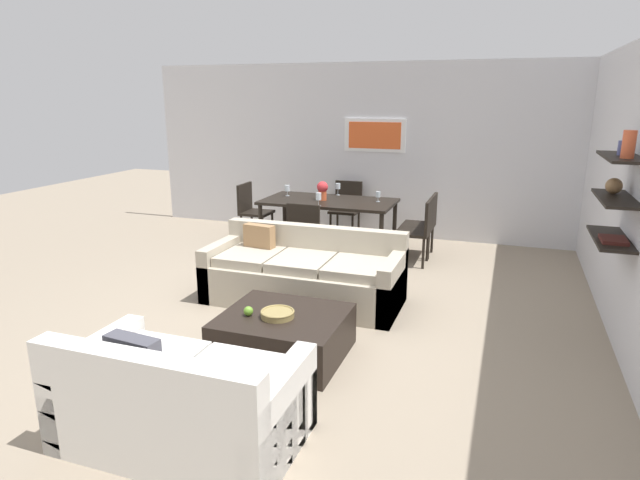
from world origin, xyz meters
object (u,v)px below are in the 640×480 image
(decorative_bowl, at_px, (278,314))
(dining_chair_right_near, at_px, (419,228))
(dining_chair_left_far, at_px, (252,208))
(wine_glass_foot, at_px, (319,197))
(wine_glass_head, at_px, (338,187))
(wine_glass_left_far, at_px, (287,188))
(coffee_table, at_px, (284,335))
(dining_chair_foot, at_px, (306,231))
(dining_chair_head, at_px, (347,205))
(dining_chair_right_far, at_px, (425,221))
(wine_glass_right_far, at_px, (378,195))
(sofa_beige, at_px, (304,276))
(centerpiece_vase, at_px, (322,190))
(loveseat_white, at_px, (180,402))
(apple_on_coffee_table, at_px, (248,311))
(dining_table, at_px, (329,205))

(decorative_bowl, xyz_separation_m, dining_chair_right_near, (0.69, 3.10, 0.09))
(dining_chair_left_far, xyz_separation_m, wine_glass_foot, (1.34, -0.65, 0.37))
(wine_glass_head, distance_m, wine_glass_left_far, 0.76)
(coffee_table, distance_m, decorative_bowl, 0.23)
(dining_chair_foot, bearing_deg, dining_chair_head, 90.00)
(dining_chair_right_far, relative_size, wine_glass_right_far, 6.10)
(sofa_beige, xyz_separation_m, centerpiece_vase, (-0.47, 1.96, 0.61))
(sofa_beige, height_order, wine_glass_left_far, wine_glass_left_far)
(loveseat_white, xyz_separation_m, wine_glass_foot, (-0.54, 4.16, 0.58))
(centerpiece_vase, bearing_deg, dining_chair_head, 84.67)
(loveseat_white, relative_size, wine_glass_head, 8.52)
(loveseat_white, bearing_deg, dining_chair_left_far, 111.34)
(apple_on_coffee_table, relative_size, dining_chair_head, 0.09)
(loveseat_white, bearing_deg, centerpiece_vase, 97.77)
(dining_chair_foot, bearing_deg, sofa_beige, -70.60)
(decorative_bowl, xyz_separation_m, wine_glass_left_far, (-1.35, 3.44, 0.45))
(centerpiece_vase, bearing_deg, wine_glass_foot, -78.11)
(loveseat_white, height_order, wine_glass_right_far, wine_glass_right_far)
(sofa_beige, distance_m, apple_on_coffee_table, 1.39)
(dining_table, bearing_deg, dining_chair_left_far, 170.63)
(sofa_beige, distance_m, centerpiece_vase, 2.11)
(wine_glass_foot, bearing_deg, dining_chair_foot, -90.00)
(dining_chair_left_far, bearing_deg, decorative_bowl, -60.50)
(coffee_table, relative_size, wine_glass_foot, 5.81)
(decorative_bowl, distance_m, dining_chair_left_far, 4.07)
(wine_glass_left_far, xyz_separation_m, wine_glass_foot, (0.69, -0.55, 0.01))
(sofa_beige, height_order, dining_chair_foot, dining_chair_foot)
(dining_chair_head, xyz_separation_m, wine_glass_head, (-0.00, -0.47, 0.37))
(dining_chair_left_far, relative_size, dining_chair_right_near, 1.00)
(decorative_bowl, bearing_deg, wine_glass_right_far, 89.45)
(dining_chair_left_far, height_order, wine_glass_foot, wine_glass_foot)
(sofa_beige, height_order, decorative_bowl, sofa_beige)
(sofa_beige, xyz_separation_m, apple_on_coffee_table, (0.03, -1.39, 0.13))
(dining_chair_foot, xyz_separation_m, wine_glass_right_far, (0.69, 1.02, 0.34))
(dining_chair_foot, distance_m, centerpiece_vase, 0.97)
(wine_glass_head, distance_m, centerpiece_vase, 0.47)
(dining_chair_foot, height_order, dining_chair_right_far, same)
(loveseat_white, xyz_separation_m, coffee_table, (0.14, 1.35, -0.10))
(loveseat_white, distance_m, dining_chair_left_far, 5.18)
(dining_chair_head, relative_size, wine_glass_foot, 4.90)
(wine_glass_left_far, bearing_deg, loveseat_white, -75.39)
(decorative_bowl, bearing_deg, wine_glass_head, 99.96)
(wine_glass_left_far, height_order, centerpiece_vase, centerpiece_vase)
(coffee_table, distance_m, wine_glass_head, 3.81)
(dining_chair_foot, relative_size, dining_chair_right_near, 1.00)
(loveseat_white, xyz_separation_m, dining_chair_left_far, (-1.88, 4.82, 0.21))
(apple_on_coffee_table, height_order, dining_chair_foot, dining_chair_foot)
(dining_chair_left_far, distance_m, centerpiece_vase, 1.34)
(apple_on_coffee_table, relative_size, wine_glass_foot, 0.46)
(coffee_table, relative_size, wine_glass_left_far, 6.53)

